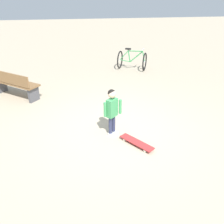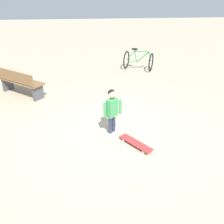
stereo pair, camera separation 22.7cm
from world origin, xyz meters
The scene contains 5 objects.
ground_plane centered at (0.00, 0.00, 0.00)m, with size 50.00×50.00×0.00m, color tan.
child_person centered at (-0.09, -0.22, 0.66)m, with size 0.40×0.27×1.06m.
skateboard centered at (0.34, -0.71, 0.06)m, with size 0.61×0.75×0.07m.
bicycle_mid centered at (1.53, 4.47, 0.38)m, with size 1.28×1.13×0.85m.
street_bench centered at (-2.59, 2.30, 0.42)m, with size 1.52×1.35×0.80m.
Camera 2 is at (-0.60, -4.58, 2.82)m, focal length 37.36 mm.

